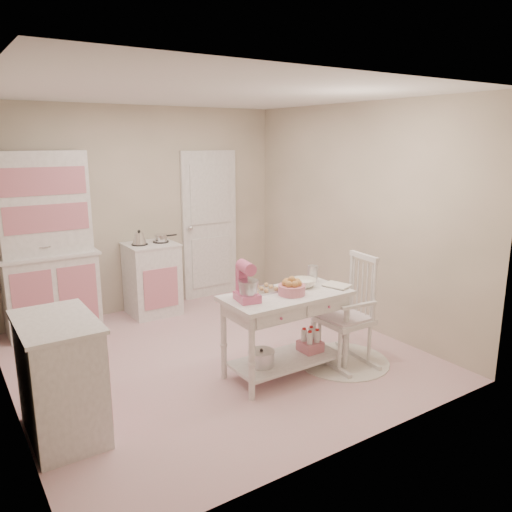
% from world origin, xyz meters
% --- Properties ---
extents(room_shell, '(3.84, 3.84, 2.62)m').
position_xyz_m(room_shell, '(0.00, 0.00, 1.65)').
color(room_shell, '#D4858C').
rests_on(room_shell, ground).
extents(door, '(0.82, 0.05, 2.04)m').
position_xyz_m(door, '(0.95, 1.87, 1.02)').
color(door, white).
rests_on(door, ground).
extents(hutch, '(1.06, 0.50, 2.08)m').
position_xyz_m(hutch, '(-1.23, 1.66, 1.04)').
color(hutch, white).
rests_on(hutch, ground).
extents(stove, '(0.62, 0.57, 0.92)m').
position_xyz_m(stove, '(-0.03, 1.61, 0.46)').
color(stove, white).
rests_on(stove, ground).
extents(base_cabinet, '(0.54, 0.84, 0.92)m').
position_xyz_m(base_cabinet, '(-1.63, -0.58, 0.46)').
color(base_cabinet, white).
rests_on(base_cabinet, ground).
extents(lace_rug, '(0.92, 0.92, 0.01)m').
position_xyz_m(lace_rug, '(1.01, -0.81, 0.01)').
color(lace_rug, white).
rests_on(lace_rug, ground).
extents(rocking_chair, '(0.55, 0.77, 1.10)m').
position_xyz_m(rocking_chair, '(1.01, -0.81, 0.55)').
color(rocking_chair, white).
rests_on(rocking_chair, ground).
extents(work_table, '(1.20, 0.60, 0.80)m').
position_xyz_m(work_table, '(0.38, -0.70, 0.40)').
color(work_table, white).
rests_on(work_table, ground).
extents(stand_mixer, '(0.24, 0.31, 0.34)m').
position_xyz_m(stand_mixer, '(-0.04, -0.68, 0.97)').
color(stand_mixer, '#D95B88').
rests_on(stand_mixer, work_table).
extents(cookie_tray, '(0.34, 0.24, 0.02)m').
position_xyz_m(cookie_tray, '(0.23, -0.52, 0.81)').
color(cookie_tray, silver).
rests_on(cookie_tray, work_table).
extents(bread_basket, '(0.25, 0.25, 0.09)m').
position_xyz_m(bread_basket, '(0.40, -0.75, 0.85)').
color(bread_basket, '#CE7686').
rests_on(bread_basket, work_table).
extents(mixing_bowl, '(0.25, 0.25, 0.08)m').
position_xyz_m(mixing_bowl, '(0.64, -0.62, 0.84)').
color(mixing_bowl, white).
rests_on(mixing_bowl, work_table).
extents(metal_pitcher, '(0.10, 0.10, 0.17)m').
position_xyz_m(metal_pitcher, '(0.82, -0.54, 0.89)').
color(metal_pitcher, silver).
rests_on(metal_pitcher, work_table).
extents(recipe_book, '(0.25, 0.29, 0.02)m').
position_xyz_m(recipe_book, '(0.83, -0.82, 0.81)').
color(recipe_book, white).
rests_on(recipe_book, work_table).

